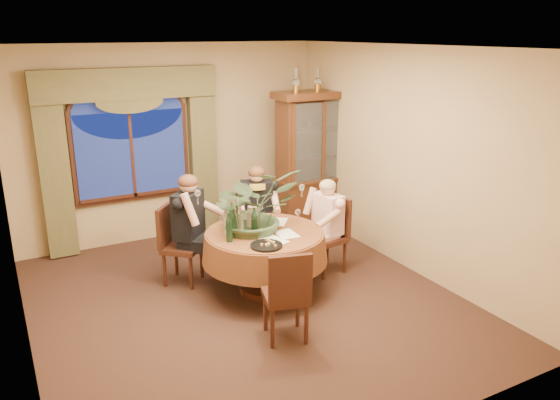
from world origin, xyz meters
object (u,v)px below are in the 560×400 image
oil_lamp_right (339,78)px  wine_bottle_5 (226,220)px  chair_front_left (285,294)px  wine_bottle_4 (229,227)px  person_scarf (257,213)px  wine_bottle_2 (240,220)px  centerpiece_plant (253,177)px  stoneware_vase (253,218)px  wine_bottle_0 (232,216)px  oil_lamp_center (318,79)px  chair_back_right (254,225)px  chair_back (182,245)px  olive_bowl (267,230)px  dining_table (265,262)px  person_back (189,229)px  china_cabinet (316,161)px  oil_lamp_left (296,80)px  person_pink (328,226)px  chair_right (326,236)px  wine_bottle_1 (254,222)px  wine_bottle_3 (233,223)px

oil_lamp_right → wine_bottle_5: oil_lamp_right is taller
chair_front_left → wine_bottle_4: wine_bottle_4 is taller
person_scarf → wine_bottle_2: person_scarf is taller
chair_front_left → centerpiece_plant: bearing=95.3°
person_scarf → wine_bottle_4: 1.31m
chair_front_left → stoneware_vase: size_ratio=3.47×
wine_bottle_0 → person_scarf: bearing=45.8°
oil_lamp_center → chair_back_right: oil_lamp_center is taller
chair_back → olive_bowl: bearing=89.3°
dining_table → stoneware_vase: bearing=122.9°
chair_front_left → stoneware_vase: stoneware_vase is taller
person_back → chair_back: bearing=-51.4°
china_cabinet → oil_lamp_left: oil_lamp_left is taller
chair_front_left → wine_bottle_0: size_ratio=2.91×
oil_lamp_right → wine_bottle_0: (-2.35, -1.36, -1.37)m
olive_bowl → chair_back_right: bearing=73.6°
china_cabinet → person_pink: bearing=-116.5°
chair_right → stoneware_vase: stoneware_vase is taller
wine_bottle_1 → wine_bottle_3: (-0.23, 0.06, 0.00)m
chair_back → wine_bottle_0: bearing=87.5°
oil_lamp_center → wine_bottle_2: oil_lamp_center is taller
chair_right → wine_bottle_2: wine_bottle_2 is taller
person_pink → centerpiece_plant: size_ratio=1.10×
china_cabinet → wine_bottle_0: size_ratio=6.40×
oil_lamp_right → person_back: oil_lamp_right is taller
olive_bowl → wine_bottle_3: size_ratio=0.46×
person_scarf → chair_right: bearing=147.9°
dining_table → wine_bottle_3: 0.66m
dining_table → centerpiece_plant: centerpiece_plant is taller
oil_lamp_right → centerpiece_plant: oil_lamp_right is taller
person_back → person_scarf: 1.04m
person_scarf → olive_bowl: bearing=91.6°
chair_right → centerpiece_plant: size_ratio=0.87×
dining_table → stoneware_vase: stoneware_vase is taller
centerpiece_plant → wine_bottle_5: bearing=179.3°
dining_table → oil_lamp_right: size_ratio=4.29×
chair_back_right → centerpiece_plant: centerpiece_plant is taller
chair_front_left → oil_lamp_left: bearing=74.0°
wine_bottle_1 → wine_bottle_4: (-0.32, -0.03, 0.00)m
wine_bottle_4 → chair_right: bearing=8.6°
chair_front_left → stoneware_vase: (0.19, 1.14, 0.41)m
oil_lamp_right → wine_bottle_3: size_ratio=1.03×
wine_bottle_0 → wine_bottle_1: bearing=-63.6°
person_pink → china_cabinet: bearing=-35.1°
person_pink → centerpiece_plant: centerpiece_plant is taller
chair_front_left → wine_bottle_5: wine_bottle_5 is taller
olive_bowl → wine_bottle_0: wine_bottle_0 is taller
stoneware_vase → olive_bowl: size_ratio=1.81×
wine_bottle_1 → wine_bottle_4: size_ratio=1.00×
oil_lamp_right → wine_bottle_4: 3.34m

